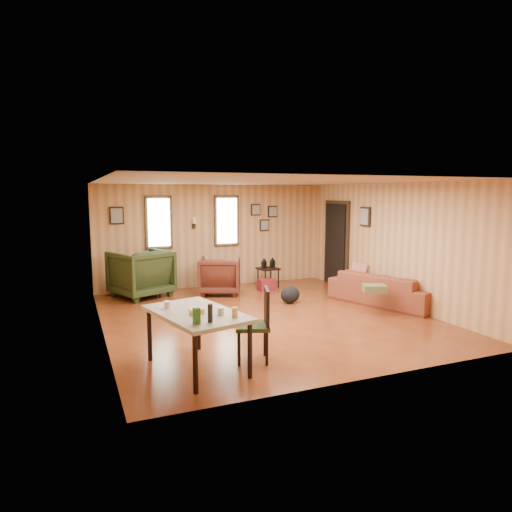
{
  "coord_description": "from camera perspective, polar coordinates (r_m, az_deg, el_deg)",
  "views": [
    {
      "loc": [
        -3.17,
        -7.3,
        2.2
      ],
      "look_at": [
        0.0,
        0.4,
        1.05
      ],
      "focal_mm": 32.0,
      "sensor_mm": 36.0,
      "label": 1
    }
  ],
  "objects": [
    {
      "name": "backpack",
      "position": [
        9.22,
        4.29,
        -4.86
      ],
      "size": [
        0.48,
        0.43,
        0.35
      ],
      "rotation": [
        0.0,
        0.0,
        -0.38
      ],
      "color": "black",
      "rests_on": "ground"
    },
    {
      "name": "dining_chair",
      "position": [
        6.03,
        0.26,
        -8.07
      ],
      "size": [
        0.56,
        0.56,
        0.97
      ],
      "rotation": [
        0.0,
        0.0,
        -0.33
      ],
      "color": "#243216",
      "rests_on": "ground"
    },
    {
      "name": "sofa",
      "position": [
        9.41,
        15.73,
        -3.32
      ],
      "size": [
        1.34,
        2.25,
        0.85
      ],
      "primitive_type": "imported",
      "rotation": [
        0.0,
        0.0,
        1.92
      ],
      "color": "brown",
      "rests_on": "ground"
    },
    {
      "name": "end_table",
      "position": [
        10.02,
        -13.4,
        -2.92
      ],
      "size": [
        0.52,
        0.47,
        0.65
      ],
      "rotation": [
        0.0,
        0.0,
        0.02
      ],
      "color": "black",
      "rests_on": "ground"
    },
    {
      "name": "sofa_pillows",
      "position": [
        9.24,
        13.68,
        -2.95
      ],
      "size": [
        1.05,
        1.73,
        0.36
      ],
      "rotation": [
        0.0,
        0.0,
        -0.44
      ],
      "color": "#4F5530",
      "rests_on": "sofa"
    },
    {
      "name": "recliner_green",
      "position": [
        10.01,
        -14.2,
        -1.84
      ],
      "size": [
        1.4,
        1.36,
        1.11
      ],
      "primitive_type": "imported",
      "rotation": [
        0.0,
        0.0,
        -2.72
      ],
      "color": "#243216",
      "rests_on": "ground"
    },
    {
      "name": "dining_table",
      "position": [
        5.76,
        -7.38,
        -7.57
      ],
      "size": [
        1.19,
        1.61,
        0.95
      ],
      "rotation": [
        0.0,
        0.0,
        0.24
      ],
      "color": "gray",
      "rests_on": "ground"
    },
    {
      "name": "side_table",
      "position": [
        10.7,
        1.53,
        -1.39
      ],
      "size": [
        0.49,
        0.49,
        0.71
      ],
      "rotation": [
        0.0,
        0.0,
        0.11
      ],
      "color": "black",
      "rests_on": "ground"
    },
    {
      "name": "cooler",
      "position": [
        10.42,
        1.28,
        -3.6
      ],
      "size": [
        0.37,
        0.27,
        0.26
      ],
      "rotation": [
        0.0,
        0.0,
        0.05
      ],
      "color": "maroon",
      "rests_on": "ground"
    },
    {
      "name": "recliner_brown",
      "position": [
        10.03,
        -4.55,
        -2.23
      ],
      "size": [
        1.11,
        1.08,
        0.89
      ],
      "primitive_type": "imported",
      "rotation": [
        0.0,
        0.0,
        2.75
      ],
      "color": "#491F15",
      "rests_on": "ground"
    },
    {
      "name": "room",
      "position": [
        8.34,
        1.41,
        1.01
      ],
      "size": [
        5.54,
        6.04,
        2.44
      ],
      "color": "brown",
      "rests_on": "ground"
    }
  ]
}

